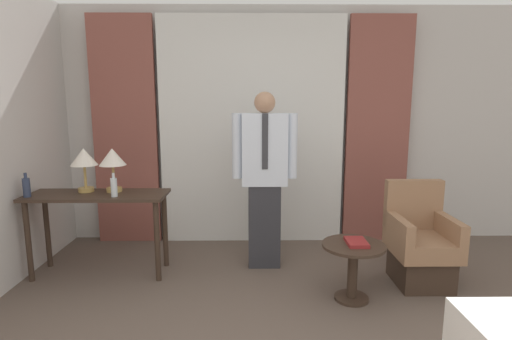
% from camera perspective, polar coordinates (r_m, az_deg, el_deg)
% --- Properties ---
extents(wall_back, '(10.00, 0.06, 2.70)m').
position_cam_1_polar(wall_back, '(4.71, -0.61, 6.31)').
color(wall_back, beige).
rests_on(wall_back, ground_plane).
extents(curtain_sheer_center, '(2.09, 0.06, 2.58)m').
position_cam_1_polar(curtain_sheer_center, '(4.58, -0.60, 5.46)').
color(curtain_sheer_center, white).
rests_on(curtain_sheer_center, ground_plane).
extents(curtain_drape_left, '(0.72, 0.06, 2.58)m').
position_cam_1_polar(curtain_drape_left, '(4.80, -18.18, 5.17)').
color(curtain_drape_left, brown).
rests_on(curtain_drape_left, ground_plane).
extents(curtain_drape_right, '(0.72, 0.06, 2.58)m').
position_cam_1_polar(curtain_drape_right, '(4.81, 16.95, 5.24)').
color(curtain_drape_right, brown).
rests_on(curtain_drape_right, ground_plane).
extents(desk, '(1.29, 0.46, 0.79)m').
position_cam_1_polar(desk, '(4.05, -21.65, -4.98)').
color(desk, '#38281E').
rests_on(desk, ground_plane).
extents(table_lamp_left, '(0.25, 0.25, 0.42)m').
position_cam_1_polar(table_lamp_left, '(4.09, -23.37, 1.38)').
color(table_lamp_left, tan).
rests_on(table_lamp_left, desk).
extents(table_lamp_right, '(0.25, 0.25, 0.42)m').
position_cam_1_polar(table_lamp_right, '(4.00, -19.82, 1.42)').
color(table_lamp_right, tan).
rests_on(table_lamp_right, desk).
extents(bottle_near_edge, '(0.06, 0.06, 0.22)m').
position_cam_1_polar(bottle_near_edge, '(4.14, -29.96, -2.12)').
color(bottle_near_edge, '#2D3851').
rests_on(bottle_near_edge, desk).
extents(bottle_by_lamp, '(0.06, 0.06, 0.22)m').
position_cam_1_polar(bottle_by_lamp, '(3.82, -19.63, -2.29)').
color(bottle_by_lamp, silver).
rests_on(bottle_by_lamp, desk).
extents(person, '(0.63, 0.21, 1.73)m').
position_cam_1_polar(person, '(3.87, 1.23, -0.56)').
color(person, '#2D2D33').
rests_on(person, ground_plane).
extents(armchair, '(0.53, 0.58, 0.91)m').
position_cam_1_polar(armchair, '(3.97, 22.36, -10.00)').
color(armchair, '#38281E').
rests_on(armchair, ground_plane).
extents(side_table, '(0.52, 0.52, 0.48)m').
position_cam_1_polar(side_table, '(3.47, 13.68, -12.63)').
color(side_table, '#38281E').
rests_on(side_table, ground_plane).
extents(book, '(0.16, 0.23, 0.03)m').
position_cam_1_polar(book, '(3.42, 14.15, -9.97)').
color(book, maroon).
rests_on(book, side_table).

